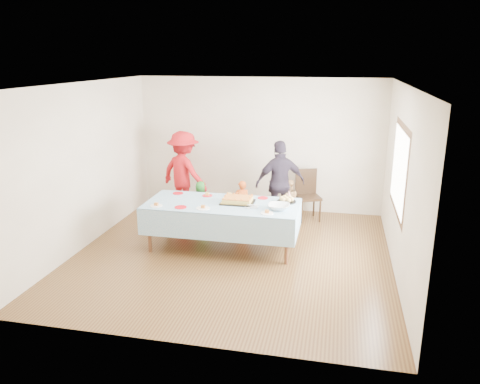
# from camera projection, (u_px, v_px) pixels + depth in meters

# --- Properties ---
(ground) EXTENTS (5.00, 5.00, 0.00)m
(ground) POSITION_uv_depth(u_px,v_px,m) (232.00, 255.00, 7.58)
(ground) COLOR #492B15
(ground) RESTS_ON ground
(room_walls) EXTENTS (5.04, 5.04, 2.72)m
(room_walls) POSITION_uv_depth(u_px,v_px,m) (235.00, 147.00, 7.07)
(room_walls) COLOR beige
(room_walls) RESTS_ON ground
(party_table) EXTENTS (2.50, 1.10, 0.78)m
(party_table) POSITION_uv_depth(u_px,v_px,m) (222.00, 206.00, 7.66)
(party_table) COLOR brown
(party_table) RESTS_ON ground
(birthday_cake) EXTENTS (0.54, 0.41, 0.10)m
(birthday_cake) POSITION_uv_depth(u_px,v_px,m) (238.00, 200.00, 7.66)
(birthday_cake) COLOR black
(birthday_cake) RESTS_ON party_table
(rolls_tray) EXTENTS (0.31, 0.31, 0.09)m
(rolls_tray) POSITION_uv_depth(u_px,v_px,m) (287.00, 200.00, 7.70)
(rolls_tray) COLOR black
(rolls_tray) RESTS_ON party_table
(punch_bowl) EXTENTS (0.34, 0.34, 0.08)m
(punch_bowl) POSITION_uv_depth(u_px,v_px,m) (279.00, 207.00, 7.33)
(punch_bowl) COLOR silver
(punch_bowl) RESTS_ON party_table
(party_hat) EXTENTS (0.10, 0.10, 0.17)m
(party_hat) POSITION_uv_depth(u_px,v_px,m) (289.00, 195.00, 7.80)
(party_hat) COLOR silver
(party_hat) RESTS_ON party_table
(fork_pile) EXTENTS (0.24, 0.18, 0.07)m
(fork_pile) POSITION_uv_depth(u_px,v_px,m) (252.00, 206.00, 7.38)
(fork_pile) COLOR white
(fork_pile) RESTS_ON party_table
(plate_red_far_a) EXTENTS (0.18, 0.18, 0.01)m
(plate_red_far_a) POSITION_uv_depth(u_px,v_px,m) (178.00, 193.00, 8.18)
(plate_red_far_a) COLOR red
(plate_red_far_a) RESTS_ON party_table
(plate_red_far_b) EXTENTS (0.18, 0.18, 0.01)m
(plate_red_far_b) POSITION_uv_depth(u_px,v_px,m) (207.00, 196.00, 8.04)
(plate_red_far_b) COLOR red
(plate_red_far_b) RESTS_ON party_table
(plate_red_far_c) EXTENTS (0.18, 0.18, 0.01)m
(plate_red_far_c) POSITION_uv_depth(u_px,v_px,m) (230.00, 196.00, 8.03)
(plate_red_far_c) COLOR red
(plate_red_far_c) RESTS_ON party_table
(plate_red_far_d) EXTENTS (0.18, 0.18, 0.01)m
(plate_red_far_d) POSITION_uv_depth(u_px,v_px,m) (263.00, 198.00, 7.91)
(plate_red_far_d) COLOR red
(plate_red_far_d) RESTS_ON party_table
(plate_red_near) EXTENTS (0.19, 0.19, 0.01)m
(plate_red_near) POSITION_uv_depth(u_px,v_px,m) (181.00, 207.00, 7.42)
(plate_red_near) COLOR red
(plate_red_near) RESTS_ON party_table
(plate_white_left) EXTENTS (0.20, 0.20, 0.01)m
(plate_white_left) POSITION_uv_depth(u_px,v_px,m) (156.00, 206.00, 7.50)
(plate_white_left) COLOR white
(plate_white_left) RESTS_ON party_table
(plate_white_mid) EXTENTS (0.22, 0.22, 0.01)m
(plate_white_mid) POSITION_uv_depth(u_px,v_px,m) (203.00, 208.00, 7.37)
(plate_white_mid) COLOR white
(plate_white_mid) RESTS_ON party_table
(plate_white_right) EXTENTS (0.20, 0.20, 0.01)m
(plate_white_right) POSITION_uv_depth(u_px,v_px,m) (267.00, 213.00, 7.14)
(plate_white_right) COLOR white
(plate_white_right) RESTS_ON party_table
(dining_chair) EXTENTS (0.55, 0.55, 0.98)m
(dining_chair) POSITION_uv_depth(u_px,v_px,m) (307.00, 192.00, 9.13)
(dining_chair) COLOR black
(dining_chair) RESTS_ON ground
(toddler_left) EXTENTS (0.36, 0.30, 0.85)m
(toddler_left) POSITION_uv_depth(u_px,v_px,m) (242.00, 202.00, 8.86)
(toddler_left) COLOR #D7521A
(toddler_left) RESTS_ON ground
(toddler_mid) EXTENTS (0.45, 0.37, 0.78)m
(toddler_mid) POSITION_uv_depth(u_px,v_px,m) (201.00, 201.00, 9.06)
(toddler_mid) COLOR #297B2B
(toddler_mid) RESTS_ON ground
(toddler_right) EXTENTS (0.50, 0.43, 0.87)m
(toddler_right) POSITION_uv_depth(u_px,v_px,m) (288.00, 202.00, 8.87)
(toddler_right) COLOR tan
(toddler_right) RESTS_ON ground
(adult_left) EXTENTS (1.24, 1.01, 1.68)m
(adult_left) POSITION_uv_depth(u_px,v_px,m) (184.00, 173.00, 9.38)
(adult_left) COLOR red
(adult_left) RESTS_ON ground
(adult_right) EXTENTS (1.02, 0.74, 1.61)m
(adult_right) POSITION_uv_depth(u_px,v_px,m) (280.00, 183.00, 8.74)
(adult_right) COLOR #312838
(adult_right) RESTS_ON ground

